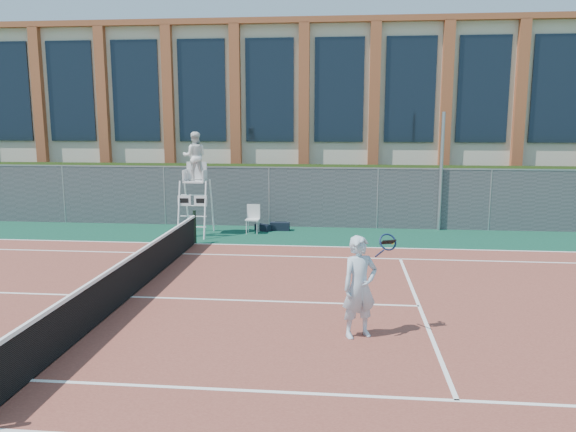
# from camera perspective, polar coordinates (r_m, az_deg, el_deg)

# --- Properties ---
(ground) EXTENTS (120.00, 120.00, 0.00)m
(ground) POSITION_cam_1_polar(r_m,az_deg,el_deg) (13.26, -15.71, -8.04)
(ground) COLOR #233814
(apron) EXTENTS (36.00, 20.00, 0.01)m
(apron) POSITION_cam_1_polar(r_m,az_deg,el_deg) (14.15, -14.25, -6.82)
(apron) COLOR #0D3C29
(apron) RESTS_ON ground
(tennis_court) EXTENTS (23.77, 10.97, 0.02)m
(tennis_court) POSITION_cam_1_polar(r_m,az_deg,el_deg) (13.25, -15.72, -7.96)
(tennis_court) COLOR brown
(tennis_court) RESTS_ON apron
(tennis_net) EXTENTS (0.10, 11.30, 1.10)m
(tennis_net) POSITION_cam_1_polar(r_m,az_deg,el_deg) (13.11, -15.82, -5.81)
(tennis_net) COLOR black
(tennis_net) RESTS_ON ground
(fence) EXTENTS (40.00, 0.06, 2.20)m
(fence) POSITION_cam_1_polar(r_m,az_deg,el_deg) (21.26, -7.28, 1.96)
(fence) COLOR #595E60
(fence) RESTS_ON ground
(hedge) EXTENTS (40.00, 1.40, 2.20)m
(hedge) POSITION_cam_1_polar(r_m,az_deg,el_deg) (22.42, -6.60, 2.38)
(hedge) COLOR black
(hedge) RESTS_ON ground
(building) EXTENTS (45.00, 10.60, 8.22)m
(building) POSITION_cam_1_polar(r_m,az_deg,el_deg) (30.05, -3.48, 10.12)
(building) COLOR beige
(building) RESTS_ON ground
(steel_pole) EXTENTS (0.12, 0.12, 4.23)m
(steel_pole) POSITION_cam_1_polar(r_m,az_deg,el_deg) (20.81, 15.29, 4.34)
(steel_pole) COLOR #9EA0A5
(steel_pole) RESTS_ON ground
(umpire_chair) EXTENTS (1.01, 1.55, 3.60)m
(umpire_chair) POSITION_cam_1_polar(r_m,az_deg,el_deg) (19.49, -9.45, 5.72)
(umpire_chair) COLOR white
(umpire_chair) RESTS_ON ground
(plastic_chair) EXTENTS (0.47, 0.47, 1.00)m
(plastic_chair) POSITION_cam_1_polar(r_m,az_deg,el_deg) (19.82, -3.57, -0.02)
(plastic_chair) COLOR silver
(plastic_chair) RESTS_ON apron
(sports_bag_near) EXTENTS (0.70, 0.28, 0.30)m
(sports_bag_near) POSITION_cam_1_polar(r_m,az_deg,el_deg) (20.27, -0.83, -1.05)
(sports_bag_near) COLOR black
(sports_bag_near) RESTS_ON apron
(sports_bag_far) EXTENTS (0.63, 0.51, 0.23)m
(sports_bag_far) POSITION_cam_1_polar(r_m,az_deg,el_deg) (20.23, -2.57, -1.17)
(sports_bag_far) COLOR black
(sports_bag_far) RESTS_ON apron
(tennis_player) EXTENTS (1.10, 0.82, 1.89)m
(tennis_player) POSITION_cam_1_polar(r_m,az_deg,el_deg) (10.36, 7.30, -7.14)
(tennis_player) COLOR silver
(tennis_player) RESTS_ON tennis_court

